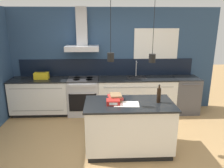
{
  "coord_description": "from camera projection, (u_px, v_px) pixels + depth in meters",
  "views": [
    {
      "loc": [
        -0.1,
        -3.53,
        2.25
      ],
      "look_at": [
        0.08,
        0.68,
        1.05
      ],
      "focal_mm": 35.0,
      "sensor_mm": 36.0,
      "label": 1
    }
  ],
  "objects": [
    {
      "name": "ground_plane",
      "position": [
        109.0,
        149.0,
        4.01
      ],
      "size": [
        16.0,
        16.0,
        0.0
      ],
      "primitive_type": "plane",
      "color": "tan",
      "rests_on": "ground"
    },
    {
      "name": "wall_back",
      "position": [
        106.0,
        58.0,
        5.56
      ],
      "size": [
        5.6,
        2.19,
        2.6
      ],
      "color": "navy",
      "rests_on": "ground_plane"
    },
    {
      "name": "counter_run_left",
      "position": [
        41.0,
        96.0,
        5.45
      ],
      "size": [
        1.41,
        0.64,
        0.91
      ],
      "color": "black",
      "rests_on": "ground_plane"
    },
    {
      "name": "counter_run_sink",
      "position": [
        136.0,
        95.0,
        5.54
      ],
      "size": [
        1.92,
        0.64,
        1.32
      ],
      "color": "black",
      "rests_on": "ground_plane"
    },
    {
      "name": "oven_range",
      "position": [
        84.0,
        96.0,
        5.48
      ],
      "size": [
        0.76,
        0.66,
        0.91
      ],
      "color": "#B5B5BA",
      "rests_on": "ground_plane"
    },
    {
      "name": "dishwasher",
      "position": [
        185.0,
        95.0,
        5.59
      ],
      "size": [
        0.61,
        0.65,
        0.91
      ],
      "color": "#4C4C51",
      "rests_on": "ground_plane"
    },
    {
      "name": "kitchen_island",
      "position": [
        129.0,
        127.0,
        3.88
      ],
      "size": [
        1.54,
        0.84,
        0.91
      ],
      "color": "black",
      "rests_on": "ground_plane"
    },
    {
      "name": "bottle_on_island",
      "position": [
        159.0,
        95.0,
        3.73
      ],
      "size": [
        0.07,
        0.07,
        0.32
      ],
      "color": "black",
      "rests_on": "kitchen_island"
    },
    {
      "name": "book_stack",
      "position": [
        116.0,
        97.0,
        3.85
      ],
      "size": [
        0.27,
        0.31,
        0.12
      ],
      "color": "olive",
      "rests_on": "kitchen_island"
    },
    {
      "name": "red_supply_box",
      "position": [
        113.0,
        102.0,
        3.67
      ],
      "size": [
        0.22,
        0.17,
        0.08
      ],
      "color": "red",
      "rests_on": "kitchen_island"
    },
    {
      "name": "paper_pile",
      "position": [
        127.0,
        104.0,
        3.69
      ],
      "size": [
        0.44,
        0.3,
        0.01
      ],
      "color": "silver",
      "rests_on": "kitchen_island"
    },
    {
      "name": "yellow_toolbox",
      "position": [
        41.0,
        76.0,
        5.3
      ],
      "size": [
        0.34,
        0.18,
        0.19
      ],
      "color": "gold",
      "rests_on": "counter_run_left"
    }
  ]
}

